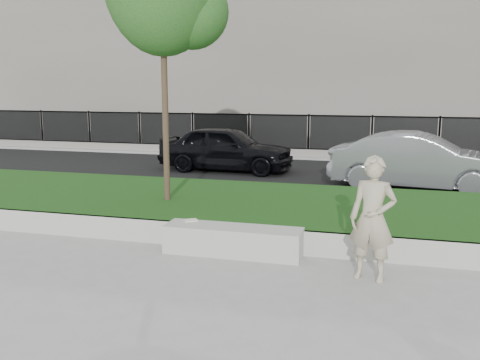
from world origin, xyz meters
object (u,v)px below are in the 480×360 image
(car_dark, at_px, (226,148))
(car_silver, at_px, (420,162))
(man, at_px, (373,219))
(book, at_px, (191,220))
(stone_bench, at_px, (233,241))

(car_dark, height_order, car_silver, car_silver)
(car_dark, bearing_deg, man, -147.99)
(book, bearing_deg, man, -49.44)
(man, relative_size, book, 8.29)
(car_dark, bearing_deg, car_silver, -103.16)
(stone_bench, distance_m, car_silver, 6.84)
(stone_bench, distance_m, book, 0.82)
(stone_bench, xyz_separation_m, car_dark, (-2.43, 7.67, 0.51))
(stone_bench, distance_m, car_dark, 8.06)
(stone_bench, height_order, car_silver, car_silver)
(stone_bench, relative_size, car_dark, 0.54)
(book, bearing_deg, stone_bench, -47.89)
(man, bearing_deg, car_dark, 131.06)
(stone_bench, xyz_separation_m, car_silver, (3.10, 6.08, 0.53))
(book, bearing_deg, car_silver, 21.22)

